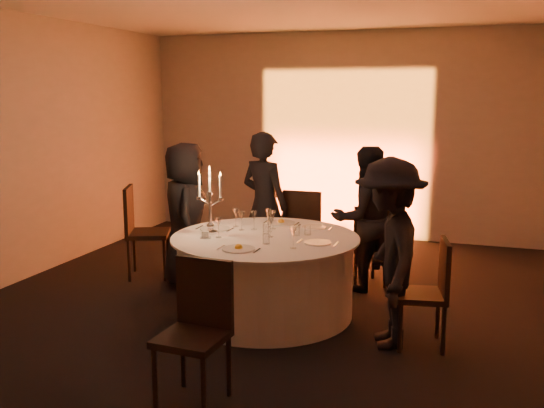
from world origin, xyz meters
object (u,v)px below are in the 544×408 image
(chair_back_right, at_px, (368,241))
(guest_back_right, at_px, (365,219))
(coffee_cup, at_px, (205,235))
(chair_right, at_px, (430,287))
(guest_left, at_px, (186,215))
(guest_back_left, at_px, (265,205))
(chair_left, at_px, (140,226))
(candelabra, at_px, (210,210))
(guest_right, at_px, (389,253))
(chair_front, at_px, (197,323))
(banquet_table, at_px, (265,275))
(chair_back_left, at_px, (304,227))

(chair_back_right, distance_m, guest_back_right, 0.28)
(chair_back_right, height_order, guest_back_right, guest_back_right)
(guest_back_right, bearing_deg, coffee_cup, 9.48)
(chair_right, bearing_deg, guest_left, -118.85)
(guest_back_left, bearing_deg, chair_right, 163.81)
(chair_back_right, relative_size, guest_back_left, 0.55)
(chair_left, xyz_separation_m, candelabra, (1.22, -0.72, 0.40))
(chair_back_right, xyz_separation_m, chair_right, (0.78, -1.43, -0.00))
(guest_right, bearing_deg, chair_right, 85.88)
(guest_left, xyz_separation_m, candelabra, (0.58, -0.62, 0.21))
(chair_front, height_order, guest_back_right, guest_back_right)
(chair_front, bearing_deg, banquet_table, 96.98)
(guest_left, bearing_deg, coffee_cup, -169.42)
(candelabra, bearing_deg, chair_front, -68.50)
(chair_back_left, bearing_deg, guest_back_right, 160.15)
(chair_left, height_order, candelabra, candelabra)
(banquet_table, height_order, chair_back_left, chair_back_left)
(guest_left, height_order, candelabra, guest_left)
(chair_left, xyz_separation_m, guest_left, (0.64, -0.10, 0.19))
(chair_right, bearing_deg, chair_back_right, -162.82)
(guest_left, xyz_separation_m, guest_back_left, (0.72, 0.59, 0.05))
(chair_right, bearing_deg, chair_front, -56.62)
(chair_right, bearing_deg, guest_back_right, -160.39)
(chair_back_left, xyz_separation_m, coffee_cup, (-0.53, -1.56, 0.22))
(chair_back_left, relative_size, guest_back_left, 0.61)
(banquet_table, xyz_separation_m, candelabra, (-0.55, -0.05, 0.62))
(chair_back_right, relative_size, guest_back_right, 0.59)
(candelabra, bearing_deg, guest_left, 133.34)
(chair_back_left, height_order, chair_front, chair_back_left)
(chair_back_left, xyz_separation_m, guest_back_left, (-0.43, -0.16, 0.26))
(banquet_table, distance_m, chair_back_right, 1.40)
(guest_left, relative_size, coffee_cup, 14.48)
(banquet_table, height_order, chair_left, chair_left)
(chair_back_right, bearing_deg, guest_back_right, 42.81)
(banquet_table, relative_size, chair_left, 1.69)
(chair_left, xyz_separation_m, chair_front, (1.88, -2.40, -0.04))
(guest_back_left, xyz_separation_m, guest_back_right, (1.18, -0.10, -0.06))
(chair_front, distance_m, guest_back_right, 2.87)
(guest_back_right, bearing_deg, guest_right, 72.12)
(coffee_cup, bearing_deg, guest_back_left, 86.03)
(guest_back_right, bearing_deg, chair_front, 40.89)
(guest_back_left, bearing_deg, coffee_cup, 105.87)
(chair_left, distance_m, chair_back_left, 1.90)
(chair_front, height_order, guest_left, guest_left)
(chair_left, bearing_deg, guest_left, -121.68)
(chair_left, xyz_separation_m, guest_back_left, (1.36, 0.49, 0.24))
(banquet_table, height_order, chair_front, chair_front)
(chair_left, relative_size, chair_back_right, 1.15)
(guest_left, distance_m, guest_back_right, 1.96)
(chair_back_right, distance_m, guest_right, 1.59)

